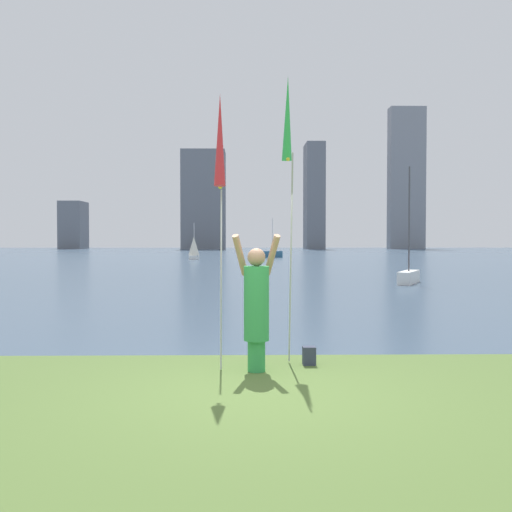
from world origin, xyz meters
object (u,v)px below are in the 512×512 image
(person, at_px, (256,304))
(kite_flag_left, at_px, (220,146))
(kite_flag_right, at_px, (288,126))
(sailboat_1, at_px, (194,248))
(sailboat_0, at_px, (272,254))
(sailboat_2, at_px, (409,275))
(bag, at_px, (309,356))

(person, xyz_separation_m, kite_flag_left, (-0.50, -0.09, 2.21))
(kite_flag_right, relative_size, sailboat_1, 1.31)
(kite_flag_left, height_order, kite_flag_right, kite_flag_right)
(kite_flag_left, xyz_separation_m, sailboat_0, (3.03, 51.04, -2.81))
(sailboat_1, distance_m, sailboat_2, 31.19)
(kite_flag_right, xyz_separation_m, bag, (0.29, -0.52, -3.51))
(bag, xyz_separation_m, sailboat_0, (1.73, 50.54, 0.21))
(kite_flag_left, bearing_deg, sailboat_0, 86.61)
(bag, bearing_deg, sailboat_2, 69.57)
(kite_flag_right, relative_size, sailboat_2, 0.89)
(kite_flag_right, bearing_deg, person, -118.41)
(kite_flag_left, distance_m, kite_flag_right, 1.52)
(kite_flag_left, distance_m, bag, 3.33)
(sailboat_1, bearing_deg, kite_flag_left, -84.48)
(kite_flag_left, relative_size, bag, 14.36)
(sailboat_1, height_order, sailboat_2, sailboat_2)
(sailboat_0, bearing_deg, person, -92.83)
(kite_flag_left, xyz_separation_m, kite_flag_right, (1.01, 1.03, 0.48))
(kite_flag_right, bearing_deg, bag, -60.88)
(kite_flag_left, bearing_deg, sailboat_2, 66.22)
(person, height_order, kite_flag_left, kite_flag_left)
(kite_flag_right, height_order, bag, kite_flag_right)
(sailboat_2, bearing_deg, sailboat_0, 96.84)
(sailboat_2, bearing_deg, sailboat_1, 111.77)
(person, height_order, sailboat_2, sailboat_2)
(kite_flag_right, height_order, sailboat_1, kite_flag_right)
(kite_flag_left, height_order, sailboat_2, sailboat_2)
(bag, distance_m, sailboat_2, 16.88)
(sailboat_0, bearing_deg, sailboat_2, -83.16)
(sailboat_0, relative_size, sailboat_2, 0.82)
(person, distance_m, sailboat_1, 45.44)
(kite_flag_left, bearing_deg, bag, 21.23)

